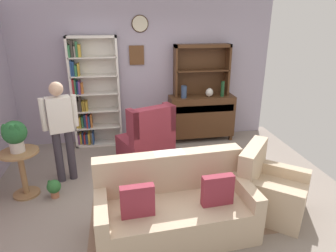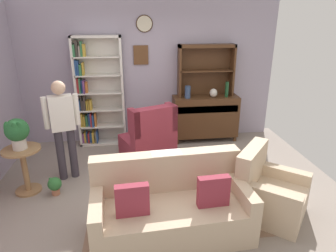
{
  "view_description": "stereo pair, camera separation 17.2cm",
  "coord_description": "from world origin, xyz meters",
  "px_view_note": "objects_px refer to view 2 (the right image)",
  "views": [
    {
      "loc": [
        -0.57,
        -3.71,
        2.43
      ],
      "look_at": [
        0.1,
        0.2,
        0.95
      ],
      "focal_mm": 31.7,
      "sensor_mm": 36.0,
      "label": 1
    },
    {
      "loc": [
        -0.4,
        -3.73,
        2.43
      ],
      "look_at": [
        0.1,
        0.2,
        0.95
      ],
      "focal_mm": 31.7,
      "sensor_mm": 36.0,
      "label": 2
    }
  ],
  "objects_px": {
    "couch_floral": "(171,208)",
    "vase_tall": "(188,92)",
    "vase_round": "(213,93)",
    "plant_stand": "(24,165)",
    "sideboard_hutch": "(206,63)",
    "potted_plant_small": "(55,185)",
    "sideboard": "(205,116)",
    "person_reading": "(63,124)",
    "bookshelf": "(96,94)",
    "bottle_wine": "(227,89)",
    "armchair_floral": "(268,194)",
    "potted_plant_large": "(17,132)",
    "wingback_chair": "(149,141)"
  },
  "relations": [
    {
      "from": "plant_stand",
      "to": "armchair_floral",
      "type": "bearing_deg",
      "value": -16.12
    },
    {
      "from": "bookshelf",
      "to": "wingback_chair",
      "type": "height_order",
      "value": "bookshelf"
    },
    {
      "from": "sideboard_hutch",
      "to": "couch_floral",
      "type": "relative_size",
      "value": 0.59
    },
    {
      "from": "potted_plant_large",
      "to": "person_reading",
      "type": "xyz_separation_m",
      "value": [
        0.53,
        0.35,
        -0.04
      ]
    },
    {
      "from": "vase_round",
      "to": "couch_floral",
      "type": "distance_m",
      "value": 2.98
    },
    {
      "from": "vase_tall",
      "to": "couch_floral",
      "type": "xyz_separation_m",
      "value": [
        -0.69,
        -2.63,
        -0.73
      ]
    },
    {
      "from": "vase_round",
      "to": "potted_plant_small",
      "type": "bearing_deg",
      "value": -148.76
    },
    {
      "from": "couch_floral",
      "to": "potted_plant_small",
      "type": "distance_m",
      "value": 1.83
    },
    {
      "from": "couch_floral",
      "to": "plant_stand",
      "type": "bearing_deg",
      "value": 150.5
    },
    {
      "from": "sideboard_hutch",
      "to": "person_reading",
      "type": "relative_size",
      "value": 0.71
    },
    {
      "from": "sideboard",
      "to": "armchair_floral",
      "type": "relative_size",
      "value": 1.2
    },
    {
      "from": "armchair_floral",
      "to": "plant_stand",
      "type": "relative_size",
      "value": 1.58
    },
    {
      "from": "couch_floral",
      "to": "potted_plant_small",
      "type": "xyz_separation_m",
      "value": [
        -1.55,
        0.97,
        -0.16
      ]
    },
    {
      "from": "potted_plant_large",
      "to": "vase_round",
      "type": "bearing_deg",
      "value": 25.84
    },
    {
      "from": "potted_plant_large",
      "to": "person_reading",
      "type": "height_order",
      "value": "person_reading"
    },
    {
      "from": "bookshelf",
      "to": "sideboard_hutch",
      "type": "relative_size",
      "value": 1.91
    },
    {
      "from": "sideboard_hutch",
      "to": "vase_round",
      "type": "xyz_separation_m",
      "value": [
        0.13,
        -0.18,
        -0.55
      ]
    },
    {
      "from": "armchair_floral",
      "to": "wingback_chair",
      "type": "bearing_deg",
      "value": 130.3
    },
    {
      "from": "vase_round",
      "to": "bottle_wine",
      "type": "height_order",
      "value": "bottle_wine"
    },
    {
      "from": "vase_round",
      "to": "bottle_wine",
      "type": "distance_m",
      "value": 0.27
    },
    {
      "from": "couch_floral",
      "to": "person_reading",
      "type": "bearing_deg",
      "value": 134.7
    },
    {
      "from": "plant_stand",
      "to": "potted_plant_small",
      "type": "xyz_separation_m",
      "value": [
        0.42,
        -0.14,
        -0.27
      ]
    },
    {
      "from": "wingback_chair",
      "to": "sideboard",
      "type": "bearing_deg",
      "value": 35.75
    },
    {
      "from": "sideboard",
      "to": "bottle_wine",
      "type": "distance_m",
      "value": 0.69
    },
    {
      "from": "vase_tall",
      "to": "couch_floral",
      "type": "height_order",
      "value": "vase_tall"
    },
    {
      "from": "sideboard_hutch",
      "to": "person_reading",
      "type": "xyz_separation_m",
      "value": [
        -2.51,
        -1.36,
        -0.65
      ]
    },
    {
      "from": "sideboard",
      "to": "person_reading",
      "type": "xyz_separation_m",
      "value": [
        -2.51,
        -1.26,
        0.4
      ]
    },
    {
      "from": "plant_stand",
      "to": "person_reading",
      "type": "relative_size",
      "value": 0.44
    },
    {
      "from": "sideboard_hutch",
      "to": "couch_floral",
      "type": "bearing_deg",
      "value": -110.93
    },
    {
      "from": "vase_round",
      "to": "potted_plant_small",
      "type": "xyz_separation_m",
      "value": [
        -2.75,
        -1.67,
        -0.85
      ]
    },
    {
      "from": "bookshelf",
      "to": "armchair_floral",
      "type": "relative_size",
      "value": 1.95
    },
    {
      "from": "vase_tall",
      "to": "couch_floral",
      "type": "distance_m",
      "value": 2.81
    },
    {
      "from": "vase_round",
      "to": "person_reading",
      "type": "relative_size",
      "value": 0.11
    },
    {
      "from": "couch_floral",
      "to": "vase_tall",
      "type": "bearing_deg",
      "value": 75.34
    },
    {
      "from": "sideboard",
      "to": "plant_stand",
      "type": "relative_size",
      "value": 1.9
    },
    {
      "from": "vase_tall",
      "to": "potted_plant_large",
      "type": "xyz_separation_m",
      "value": [
        -2.66,
        -1.52,
        -0.1
      ]
    },
    {
      "from": "couch_floral",
      "to": "bottle_wine",
      "type": "bearing_deg",
      "value": 60.73
    },
    {
      "from": "vase_tall",
      "to": "vase_round",
      "type": "xyz_separation_m",
      "value": [
        0.52,
        0.01,
        -0.04
      ]
    },
    {
      "from": "sideboard_hutch",
      "to": "potted_plant_small",
      "type": "xyz_separation_m",
      "value": [
        -2.62,
        -1.85,
        -1.4
      ]
    },
    {
      "from": "sideboard_hutch",
      "to": "vase_round",
      "type": "distance_m",
      "value": 0.6
    },
    {
      "from": "bookshelf",
      "to": "vase_round",
      "type": "distance_m",
      "value": 2.28
    },
    {
      "from": "bottle_wine",
      "to": "armchair_floral",
      "type": "distance_m",
      "value": 2.57
    },
    {
      "from": "plant_stand",
      "to": "sideboard_hutch",
      "type": "bearing_deg",
      "value": 29.3
    },
    {
      "from": "person_reading",
      "to": "couch_floral",
      "type": "bearing_deg",
      "value": -45.3
    },
    {
      "from": "couch_floral",
      "to": "person_reading",
      "type": "relative_size",
      "value": 1.19
    },
    {
      "from": "sideboard",
      "to": "potted_plant_large",
      "type": "xyz_separation_m",
      "value": [
        -3.05,
        -1.6,
        0.43
      ]
    },
    {
      "from": "couch_floral",
      "to": "potted_plant_large",
      "type": "bearing_deg",
      "value": 150.79
    },
    {
      "from": "sideboard_hutch",
      "to": "potted_plant_small",
      "type": "bearing_deg",
      "value": -144.87
    },
    {
      "from": "vase_round",
      "to": "vase_tall",
      "type": "bearing_deg",
      "value": -178.51
    },
    {
      "from": "plant_stand",
      "to": "potted_plant_large",
      "type": "bearing_deg",
      "value": -129.75
    }
  ]
}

